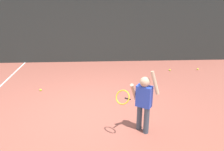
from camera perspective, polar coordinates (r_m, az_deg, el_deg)
The scene contains 8 objects.
ground_plane at distance 5.50m, azimuth -6.03°, elevation -8.98°, with size 20.00×20.00×0.00m, color #9E5142.
back_fence_windscreen at distance 8.91m, azimuth -5.22°, elevation 15.10°, with size 11.91×0.08×3.69m, color #282D2B.
fence_post_1 at distance 9.24m, azimuth -17.72°, elevation 14.91°, with size 0.09×0.09×3.84m, color slate.
fence_post_2 at distance 9.10m, azimuth 7.51°, elevation 15.60°, with size 0.09×0.09×3.84m, color slate.
tennis_player at distance 4.42m, azimuth 8.04°, elevation -6.25°, with size 0.89×0.53×1.35m.
tennis_ball_0 at distance 8.80m, azimuth 21.30°, elevation 1.55°, with size 0.07×0.07×0.07m, color #CCE033.
tennis_ball_2 at distance 8.39m, azimuth 14.73°, elevation 1.41°, with size 0.07×0.07×0.07m, color #CCE033.
tennis_ball_4 at distance 6.80m, azimuth -17.99°, elevation -3.56°, with size 0.07×0.07×0.07m, color #CCE033.
Camera 1 is at (0.33, -4.77, 2.72)m, focal length 35.33 mm.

